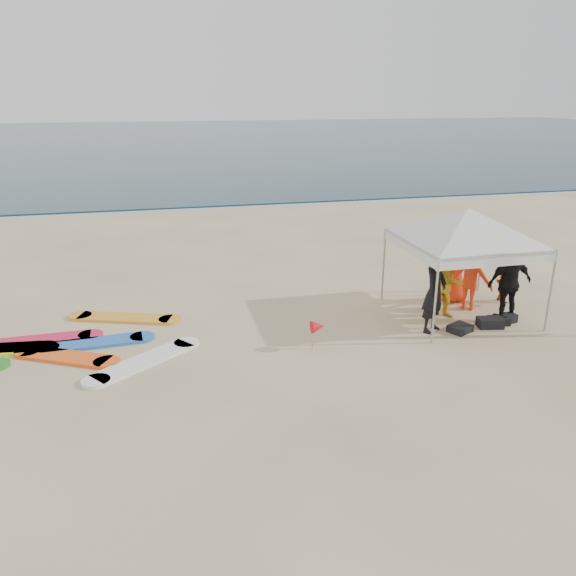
% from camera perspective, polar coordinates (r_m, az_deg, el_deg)
% --- Properties ---
extents(ground, '(120.00, 120.00, 0.00)m').
position_cam_1_polar(ground, '(10.13, 2.49, -11.28)').
color(ground, beige).
rests_on(ground, ground).
extents(ocean, '(160.00, 84.00, 0.08)m').
position_cam_1_polar(ocean, '(68.61, -11.73, 14.61)').
color(ocean, '#0C2633').
rests_on(ocean, ground).
extents(shoreline_foam, '(160.00, 1.20, 0.01)m').
position_cam_1_polar(shoreline_foam, '(27.18, -8.11, 8.17)').
color(shoreline_foam, silver).
rests_on(shoreline_foam, ground).
extents(person_black_a, '(0.83, 0.79, 1.91)m').
position_cam_1_polar(person_black_a, '(12.92, 14.67, -0.30)').
color(person_black_a, black).
rests_on(person_black_a, ground).
extents(person_yellow, '(0.90, 0.77, 1.62)m').
position_cam_1_polar(person_yellow, '(13.82, 15.81, 0.23)').
color(person_yellow, gold).
rests_on(person_yellow, ground).
extents(person_orange_a, '(1.21, 1.19, 1.67)m').
position_cam_1_polar(person_orange_a, '(14.59, 18.10, 1.11)').
color(person_orange_a, '#F33B15').
rests_on(person_orange_a, ground).
extents(person_black_b, '(1.12, 0.50, 1.89)m').
position_cam_1_polar(person_black_b, '(14.08, 21.58, 0.53)').
color(person_black_b, black).
rests_on(person_black_b, ground).
extents(person_orange_b, '(0.91, 0.62, 1.80)m').
position_cam_1_polar(person_orange_b, '(14.95, 16.63, 1.95)').
color(person_orange_b, '#ED3B15').
rests_on(person_orange_b, ground).
extents(person_seated, '(0.27, 0.79, 0.84)m').
position_cam_1_polar(person_seated, '(15.49, 21.05, 0.18)').
color(person_seated, '#CD3F12').
rests_on(person_seated, ground).
extents(canopy_tent, '(3.98, 3.98, 3.00)m').
position_cam_1_polar(canopy_tent, '(13.69, 17.85, 7.69)').
color(canopy_tent, '#A5A5A8').
rests_on(canopy_tent, ground).
extents(marker_pennant, '(0.28, 0.28, 0.64)m').
position_cam_1_polar(marker_pennant, '(11.80, 3.06, -3.96)').
color(marker_pennant, '#A5A5A8').
rests_on(marker_pennant, ground).
extents(gear_pile, '(1.91, 0.70, 0.22)m').
position_cam_1_polar(gear_pile, '(13.79, 19.56, -3.37)').
color(gear_pile, black).
rests_on(gear_pile, ground).
extents(surfboard_spread, '(5.74, 3.95, 0.07)m').
position_cam_1_polar(surfboard_spread, '(12.97, -22.98, -5.57)').
color(surfboard_spread, '#1B28E8').
rests_on(surfboard_spread, ground).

